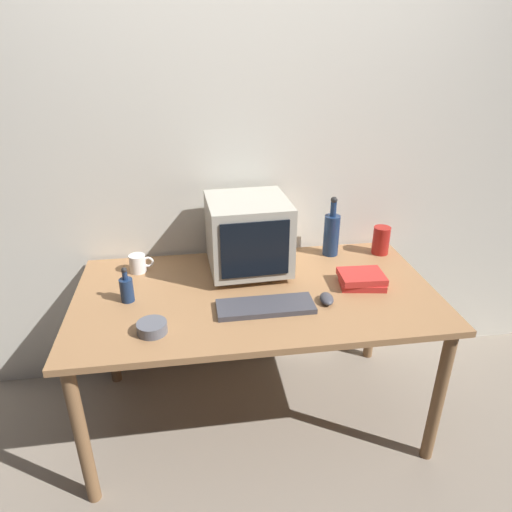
{
  "coord_description": "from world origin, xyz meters",
  "views": [
    {
      "loc": [
        -0.27,
        -1.81,
        1.81
      ],
      "look_at": [
        0.0,
        0.0,
        0.93
      ],
      "focal_mm": 32.14,
      "sensor_mm": 36.0,
      "label": 1
    }
  ],
  "objects_px": {
    "book_stack": "(362,280)",
    "mug": "(138,263)",
    "crt_monitor": "(248,235)",
    "metal_canister": "(381,240)",
    "computer_mouse": "(327,299)",
    "bottle_tall": "(331,233)",
    "cd_spindle": "(152,328)",
    "bottle_short": "(127,288)",
    "keyboard": "(266,306)"
  },
  "relations": [
    {
      "from": "bottle_tall",
      "to": "cd_spindle",
      "type": "bearing_deg",
      "value": -146.62
    },
    {
      "from": "cd_spindle",
      "to": "metal_canister",
      "type": "bearing_deg",
      "value": 25.87
    },
    {
      "from": "bottle_tall",
      "to": "mug",
      "type": "distance_m",
      "value": 1.01
    },
    {
      "from": "keyboard",
      "to": "book_stack",
      "type": "relative_size",
      "value": 1.89
    },
    {
      "from": "keyboard",
      "to": "metal_canister",
      "type": "bearing_deg",
      "value": 33.11
    },
    {
      "from": "computer_mouse",
      "to": "cd_spindle",
      "type": "xyz_separation_m",
      "value": [
        -0.75,
        -0.12,
        0.0
      ]
    },
    {
      "from": "bottle_short",
      "to": "mug",
      "type": "bearing_deg",
      "value": 84.73
    },
    {
      "from": "mug",
      "to": "bottle_short",
      "type": "bearing_deg",
      "value": -95.27
    },
    {
      "from": "crt_monitor",
      "to": "keyboard",
      "type": "height_order",
      "value": "crt_monitor"
    },
    {
      "from": "crt_monitor",
      "to": "computer_mouse",
      "type": "bearing_deg",
      "value": -49.79
    },
    {
      "from": "mug",
      "to": "metal_canister",
      "type": "relative_size",
      "value": 0.8
    },
    {
      "from": "bottle_tall",
      "to": "cd_spindle",
      "type": "distance_m",
      "value": 1.09
    },
    {
      "from": "crt_monitor",
      "to": "bottle_tall",
      "type": "xyz_separation_m",
      "value": [
        0.46,
        0.12,
        -0.07
      ]
    },
    {
      "from": "cd_spindle",
      "to": "bottle_short",
      "type": "bearing_deg",
      "value": 114.35
    },
    {
      "from": "keyboard",
      "to": "bottle_short",
      "type": "distance_m",
      "value": 0.62
    },
    {
      "from": "bottle_short",
      "to": "mug",
      "type": "xyz_separation_m",
      "value": [
        0.03,
        0.27,
        -0.02
      ]
    },
    {
      "from": "crt_monitor",
      "to": "mug",
      "type": "bearing_deg",
      "value": 173.3
    },
    {
      "from": "cd_spindle",
      "to": "metal_canister",
      "type": "height_order",
      "value": "metal_canister"
    },
    {
      "from": "bottle_short",
      "to": "computer_mouse",
      "type": "bearing_deg",
      "value": -9.57
    },
    {
      "from": "bottle_tall",
      "to": "metal_canister",
      "type": "height_order",
      "value": "bottle_tall"
    },
    {
      "from": "bottle_short",
      "to": "mug",
      "type": "height_order",
      "value": "bottle_short"
    },
    {
      "from": "cd_spindle",
      "to": "mug",
      "type": "bearing_deg",
      "value": 99.99
    },
    {
      "from": "keyboard",
      "to": "computer_mouse",
      "type": "distance_m",
      "value": 0.28
    },
    {
      "from": "bottle_tall",
      "to": "bottle_short",
      "type": "height_order",
      "value": "bottle_tall"
    },
    {
      "from": "keyboard",
      "to": "bottle_short",
      "type": "relative_size",
      "value": 2.54
    },
    {
      "from": "book_stack",
      "to": "cd_spindle",
      "type": "xyz_separation_m",
      "value": [
        -0.95,
        -0.24,
        -0.01
      ]
    },
    {
      "from": "computer_mouse",
      "to": "mug",
      "type": "relative_size",
      "value": 0.83
    },
    {
      "from": "bottle_tall",
      "to": "mug",
      "type": "height_order",
      "value": "bottle_tall"
    },
    {
      "from": "bottle_short",
      "to": "book_stack",
      "type": "bearing_deg",
      "value": -1.32
    },
    {
      "from": "metal_canister",
      "to": "computer_mouse",
      "type": "bearing_deg",
      "value": -133.54
    },
    {
      "from": "crt_monitor",
      "to": "metal_canister",
      "type": "height_order",
      "value": "crt_monitor"
    },
    {
      "from": "crt_monitor",
      "to": "computer_mouse",
      "type": "xyz_separation_m",
      "value": [
        0.3,
        -0.36,
        -0.17
      ]
    },
    {
      "from": "bottle_tall",
      "to": "bottle_short",
      "type": "distance_m",
      "value": 1.08
    },
    {
      "from": "bottle_tall",
      "to": "cd_spindle",
      "type": "xyz_separation_m",
      "value": [
        -0.91,
        -0.6,
        -0.1
      ]
    },
    {
      "from": "crt_monitor",
      "to": "cd_spindle",
      "type": "xyz_separation_m",
      "value": [
        -0.45,
        -0.48,
        -0.17
      ]
    },
    {
      "from": "crt_monitor",
      "to": "book_stack",
      "type": "xyz_separation_m",
      "value": [
        0.51,
        -0.23,
        -0.16
      ]
    },
    {
      "from": "keyboard",
      "to": "metal_canister",
      "type": "xyz_separation_m",
      "value": [
        0.7,
        0.47,
        0.06
      ]
    },
    {
      "from": "metal_canister",
      "to": "crt_monitor",
      "type": "bearing_deg",
      "value": -172.6
    },
    {
      "from": "book_stack",
      "to": "mug",
      "type": "xyz_separation_m",
      "value": [
        -1.05,
        0.3,
        0.01
      ]
    },
    {
      "from": "book_stack",
      "to": "crt_monitor",
      "type": "bearing_deg",
      "value": 155.13
    },
    {
      "from": "bottle_tall",
      "to": "crt_monitor",
      "type": "bearing_deg",
      "value": -165.17
    },
    {
      "from": "crt_monitor",
      "to": "bottle_tall",
      "type": "relative_size",
      "value": 1.25
    },
    {
      "from": "bottle_tall",
      "to": "cd_spindle",
      "type": "relative_size",
      "value": 2.69
    },
    {
      "from": "bottle_tall",
      "to": "mug",
      "type": "xyz_separation_m",
      "value": [
        -1.0,
        -0.06,
        -0.08
      ]
    },
    {
      "from": "book_stack",
      "to": "mug",
      "type": "distance_m",
      "value": 1.09
    },
    {
      "from": "book_stack",
      "to": "metal_canister",
      "type": "bearing_deg",
      "value": 55.83
    },
    {
      "from": "book_stack",
      "to": "metal_canister",
      "type": "height_order",
      "value": "metal_canister"
    },
    {
      "from": "computer_mouse",
      "to": "metal_canister",
      "type": "height_order",
      "value": "metal_canister"
    },
    {
      "from": "crt_monitor",
      "to": "keyboard",
      "type": "bearing_deg",
      "value": -86.0
    },
    {
      "from": "computer_mouse",
      "to": "metal_canister",
      "type": "relative_size",
      "value": 0.67
    }
  ]
}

